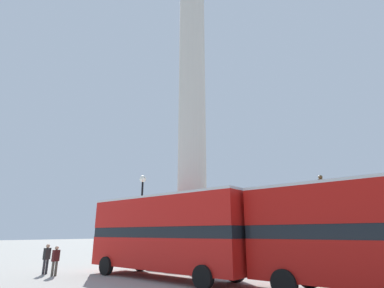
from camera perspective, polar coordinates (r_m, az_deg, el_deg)
ground_plane at (r=22.12m, az=0.00°, el=-22.59°), size 200.00×200.00×0.00m
monument_column at (r=23.59m, az=0.00°, el=4.55°), size 4.51×4.51×25.54m
bus_a at (r=17.22m, az=-4.89°, el=-16.33°), size 10.34×3.52×4.29m
equestrian_statue at (r=21.86m, az=24.55°, el=-16.32°), size 3.23×2.63×6.08m
street_lamp at (r=21.97m, az=-9.61°, el=-12.23°), size 0.49×0.49×6.34m
pedestrian_near_lamp at (r=19.67m, az=-24.58°, el=-19.38°), size 0.24×0.44×1.60m
pedestrian_by_plinth at (r=20.77m, az=-25.97°, el=-18.83°), size 0.31×0.47×1.68m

